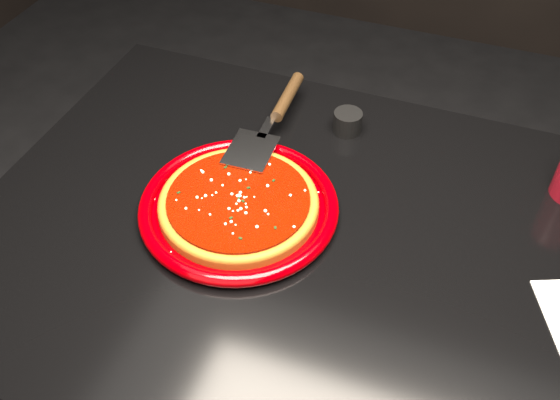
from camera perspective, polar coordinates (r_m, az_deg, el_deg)
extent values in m
cube|color=black|center=(1.28, 4.72, -15.12)|extent=(1.20, 0.80, 0.75)
cylinder|color=#710002|center=(1.01, -3.79, -0.59)|extent=(0.34, 0.34, 0.02)
cylinder|color=brown|center=(1.01, -3.80, -0.44)|extent=(0.28, 0.28, 0.01)
torus|color=brown|center=(1.00, -3.81, -0.19)|extent=(0.28, 0.28, 0.02)
cylinder|color=#740D00|center=(1.00, -3.83, 0.00)|extent=(0.24, 0.24, 0.01)
cylinder|color=black|center=(1.17, 6.20, 7.11)|extent=(0.06, 0.06, 0.04)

